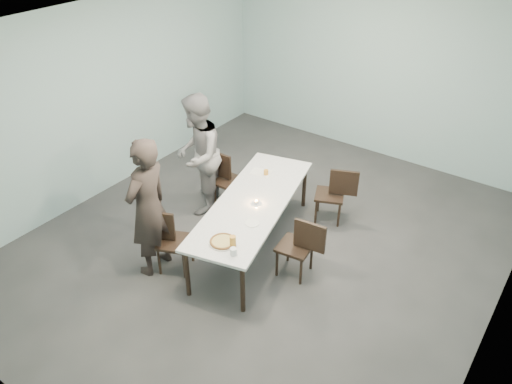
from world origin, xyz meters
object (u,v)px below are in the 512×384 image
Objects in this scene: tealight at (256,202)px; table at (253,204)px; chair_near_right at (301,244)px; beer_glass at (233,241)px; diner_far at (198,155)px; chair_near_left at (168,237)px; side_plate at (252,223)px; pizza at (223,242)px; water_tumbler at (233,251)px; chair_far_right at (335,192)px; diner_near at (148,208)px; chair_far_left at (226,176)px; amber_tumbler at (266,172)px.

table is at bearing 165.64° from tealight.
beer_glass is (-0.48, -0.78, 0.32)m from chair_near_right.
tealight is at bearing 47.45° from diner_far.
tealight is at bearing 108.70° from beer_glass.
chair_near_left reaches higher than side_plate.
chair_near_right is at bearing 52.01° from pizza.
water_tumbler is (-0.39, -0.90, 0.29)m from chair_near_right.
chair_far_right is 2.78m from diner_near.
beer_glass is at bearing -80.41° from side_plate.
diner_far is (-0.61, 1.31, 0.43)m from chair_near_left.
chair_near_right is at bearing 6.62° from chair_near_left.
side_plate is at bearing 83.69° from pizza.
diner_near is (-0.17, -0.12, 0.45)m from chair_near_left.
chair_near_right is 0.84m from tealight.
water_tumbler is at bearing 62.84° from chair_far_right.
table is 1.46× the size of diner_far.
tealight is (-0.40, 1.01, -0.02)m from water_tumbler.
table is 3.15× the size of chair_far_left.
chair_far_left is 15.54× the size of tealight.
chair_near_right is 2.18m from diner_far.
chair_near_left and chair_far_right have the same top height.
chair_far_right is 1.69m from side_plate.
chair_near_left is 5.80× the size of beer_glass.
chair_near_left is 0.46× the size of diner_near.
diner_far reaches higher than tealight.
pizza is (1.03, 0.20, -0.19)m from diner_near.
chair_near_left is 0.90m from pizza.
beer_glass reaches higher than chair_far_right.
amber_tumbler is at bearing 106.75° from pizza.
tealight is (-0.16, 0.92, 0.00)m from pizza.
chair_near_right reaches higher than side_plate.
diner_far is 10.39× the size of side_plate.
diner_far is (-1.86, -0.92, 0.43)m from chair_far_right.
amber_tumbler is at bearing 110.12° from table.
side_plate is 1.21m from amber_tumbler.
amber_tumbler is at bearing 53.45° from chair_near_left.
amber_tumbler reaches higher than tealight.
tealight is (1.30, -0.32, -0.17)m from diner_far.
diner_near is 1.20m from beer_glass.
chair_far_right reaches higher than water_tumbler.
tealight reaches higher than table.
amber_tumbler is at bearing 4.34° from chair_far_left.
amber_tumbler is (-0.63, 1.59, -0.03)m from beer_glass.
side_plate is (-0.34, -1.63, 0.25)m from chair_far_right.
diner_near is 1.42m from tealight.
chair_near_right is 1.05m from pizza.
chair_far_left is 1.00× the size of chair_near_right.
amber_tumbler is (-0.72, 1.70, -0.01)m from water_tumbler.
chair_far_left is at bearing 131.14° from water_tumbler.
table is 34.24× the size of amber_tumbler.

